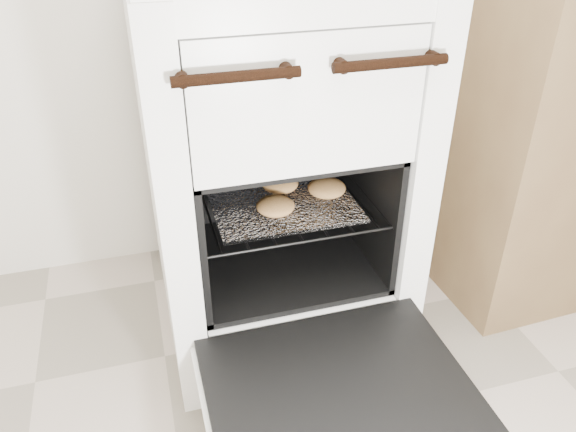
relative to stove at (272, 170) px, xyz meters
name	(u,v)px	position (x,y,z in m)	size (l,w,h in m)	color
stove	(272,170)	(0.00, 0.00, 0.00)	(0.62, 0.69, 0.95)	white
oven_door	(338,390)	(0.00, -0.53, -0.26)	(0.56, 0.44, 0.04)	black
oven_rack	(279,198)	(0.00, -0.07, -0.05)	(0.45, 0.44, 0.01)	black
foil_sheet	(281,200)	(0.00, -0.09, -0.04)	(0.35, 0.31, 0.01)	white
baked_rolls	(296,192)	(0.04, -0.10, -0.02)	(0.27, 0.22, 0.04)	tan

